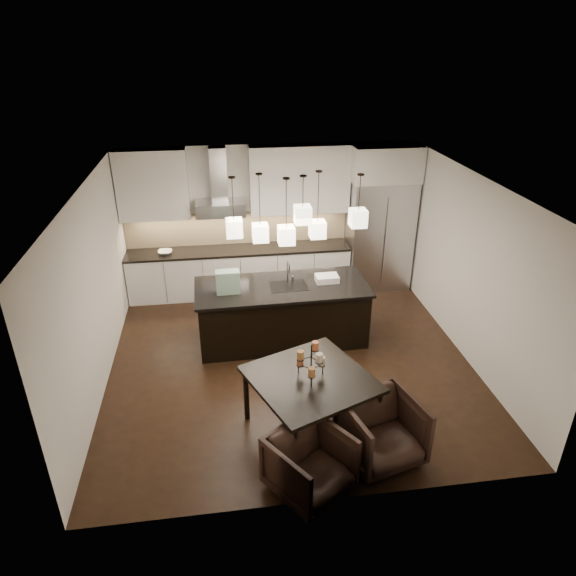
{
  "coord_description": "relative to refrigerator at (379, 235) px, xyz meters",
  "views": [
    {
      "loc": [
        -0.98,
        -6.65,
        4.63
      ],
      "look_at": [
        0.0,
        0.2,
        1.15
      ],
      "focal_mm": 32.0,
      "sensor_mm": 36.0,
      "label": 1
    }
  ],
  "objects": [
    {
      "name": "wall_front",
      "position": [
        -2.1,
        -5.14,
        0.32
      ],
      "size": [
        5.5,
        0.02,
        2.8
      ],
      "primitive_type": "cube",
      "color": "silver",
      "rests_on": "ground"
    },
    {
      "name": "fruit_bowl",
      "position": [
        -4.1,
        0.0,
        -0.12
      ],
      "size": [
        0.26,
        0.26,
        0.06
      ],
      "primitive_type": "imported",
      "rotation": [
        0.0,
        0.0,
        0.0
      ],
      "color": "silver",
      "rests_on": "countertop"
    },
    {
      "name": "wall_right",
      "position": [
        0.66,
        -2.38,
        0.32
      ],
      "size": [
        0.02,
        5.5,
        2.8
      ],
      "primitive_type": "cube",
      "color": "silver",
      "rests_on": "ground"
    },
    {
      "name": "floor",
      "position": [
        -2.1,
        -2.38,
        -1.08
      ],
      "size": [
        5.5,
        5.5,
        0.02
      ],
      "primitive_type": "cube",
      "color": "black",
      "rests_on": "ground"
    },
    {
      "name": "candle_f",
      "position": [
        -2.0,
        -4.12,
        0.11
      ],
      "size": [
        0.11,
        0.11,
        0.11
      ],
      "primitive_type": "cylinder",
      "rotation": [
        0.0,
        0.0,
        0.39
      ],
      "color": "beige",
      "rests_on": "candelabra"
    },
    {
      "name": "wall_back",
      "position": [
        -2.1,
        0.38,
        0.32
      ],
      "size": [
        5.5,
        0.02,
        2.8
      ],
      "primitive_type": "cube",
      "color": "silver",
      "rests_on": "ground"
    },
    {
      "name": "dining_table",
      "position": [
        -2.08,
        -3.99,
        -0.67
      ],
      "size": [
        1.78,
        1.78,
        0.82
      ],
      "primitive_type": null,
      "rotation": [
        0.0,
        0.0,
        0.39
      ],
      "color": "black",
      "rests_on": "floor"
    },
    {
      "name": "island_body",
      "position": [
        -2.14,
        -1.76,
        -0.6
      ],
      "size": [
        2.7,
        1.13,
        0.94
      ],
      "primitive_type": "cube",
      "rotation": [
        0.0,
        0.0,
        0.02
      ],
      "color": "black",
      "rests_on": "floor"
    },
    {
      "name": "candelabra",
      "position": [
        -2.08,
        -3.99,
        -0.02
      ],
      "size": [
        0.51,
        0.51,
        0.48
      ],
      "primitive_type": null,
      "rotation": [
        0.0,
        0.0,
        0.39
      ],
      "color": "black",
      "rests_on": "dining_table"
    },
    {
      "name": "pendant_f",
      "position": [
        -2.11,
        -2.04,
        0.88
      ],
      "size": [
        0.24,
        0.24,
        0.26
      ],
      "primitive_type": "cube",
      "color": "white",
      "rests_on": "ceiling"
    },
    {
      "name": "armchair_left",
      "position": [
        -2.25,
        -4.95,
        -0.7
      ],
      "size": [
        1.11,
        1.12,
        0.74
      ],
      "primitive_type": "imported",
      "rotation": [
        0.0,
        0.0,
        0.6
      ],
      "color": "black",
      "rests_on": "floor"
    },
    {
      "name": "island_top",
      "position": [
        -2.14,
        -1.76,
        -0.11
      ],
      "size": [
        2.79,
        1.22,
        0.04
      ],
      "primitive_type": "cube",
      "rotation": [
        0.0,
        0.0,
        0.02
      ],
      "color": "black",
      "rests_on": "island_body"
    },
    {
      "name": "wall_left",
      "position": [
        -4.86,
        -2.38,
        0.32
      ],
      "size": [
        0.02,
        5.5,
        2.8
      ],
      "primitive_type": "cube",
      "color": "silver",
      "rests_on": "ground"
    },
    {
      "name": "upper_cab_left",
      "position": [
        -4.2,
        0.19,
        1.1
      ],
      "size": [
        1.25,
        0.35,
        1.25
      ],
      "primitive_type": "cube",
      "color": "silver",
      "rests_on": "wall_back"
    },
    {
      "name": "hood_canopy",
      "position": [
        -3.03,
        0.1,
        0.65
      ],
      "size": [
        0.9,
        0.52,
        0.24
      ],
      "primitive_type": "cube",
      "color": "#B7B7BA",
      "rests_on": "wall_back"
    },
    {
      "name": "candle_d",
      "position": [
        -2.0,
        -3.86,
        0.11
      ],
      "size": [
        0.11,
        0.11,
        0.11
      ],
      "primitive_type": "cylinder",
      "rotation": [
        0.0,
        0.0,
        0.39
      ],
      "color": "#C3643C",
      "rests_on": "candelabra"
    },
    {
      "name": "candle_b",
      "position": [
        -2.2,
        -3.9,
        -0.06
      ],
      "size": [
        0.11,
        0.11,
        0.11
      ],
      "primitive_type": "cylinder",
      "rotation": [
        0.0,
        0.0,
        0.39
      ],
      "color": "#C3643C",
      "rests_on": "candelabra"
    },
    {
      "name": "pendant_a",
      "position": [
        -2.85,
        -1.88,
        0.97
      ],
      "size": [
        0.24,
        0.24,
        0.26
      ],
      "primitive_type": "cube",
      "color": "white",
      "rests_on": "ceiling"
    },
    {
      "name": "armchair_right",
      "position": [
        -1.32,
        -4.57,
        -0.67
      ],
      "size": [
        1.05,
        1.07,
        0.8
      ],
      "primitive_type": "imported",
      "rotation": [
        0.0,
        0.0,
        0.26
      ],
      "color": "black",
      "rests_on": "floor"
    },
    {
      "name": "hood_chimney",
      "position": [
        -3.03,
        0.21,
        1.24
      ],
      "size": [
        0.3,
        0.28,
        0.96
      ],
      "primitive_type": "cube",
      "color": "#B7B7BA",
      "rests_on": "hood_canopy"
    },
    {
      "name": "food_container",
      "position": [
        -1.4,
        -1.71,
        -0.04
      ],
      "size": [
        0.37,
        0.26,
        0.11
      ],
      "primitive_type": "cube",
      "rotation": [
        0.0,
        0.0,
        0.02
      ],
      "color": "silver",
      "rests_on": "island_top"
    },
    {
      "name": "pendant_b",
      "position": [
        -2.46,
        -1.74,
        0.82
      ],
      "size": [
        0.24,
        0.24,
        0.26
      ],
      "primitive_type": "cube",
      "color": "white",
      "rests_on": "ceiling"
    },
    {
      "name": "fridge_panel",
      "position": [
        0.0,
        0.0,
        1.4
      ],
      "size": [
        1.26,
        0.72,
        0.65
      ],
      "primitive_type": "cube",
      "color": "silver",
      "rests_on": "refrigerator"
    },
    {
      "name": "candle_a",
      "position": [
        -1.93,
        -3.94,
        -0.06
      ],
      "size": [
        0.11,
        0.11,
        0.11
      ],
      "primitive_type": "cylinder",
      "rotation": [
        0.0,
        0.0,
        0.39
      ],
      "color": "beige",
      "rests_on": "candelabra"
    },
    {
      "name": "lower_cabinets",
      "position": [
        -2.73,
        0.05,
        -0.64
      ],
      "size": [
        4.21,
        0.62,
        0.88
      ],
      "primitive_type": "cube",
      "color": "silver",
      "rests_on": "floor"
    },
    {
      "name": "ceiling",
      "position": [
        -2.1,
        -2.38,
        1.73
      ],
      "size": [
        5.5,
        5.5,
        0.02
      ],
      "primitive_type": "cube",
      "color": "white",
      "rests_on": "wall_back"
    },
    {
      "name": "refrigerator",
      "position": [
        0.0,
        0.0,
        0.0
      ],
      "size": [
        1.2,
        0.72,
        2.15
      ],
      "primitive_type": "cube",
      "color": "#B7B7BA",
      "rests_on": "floor"
    },
    {
      "name": "upper_cab_right",
      "position": [
        -1.55,
        0.19,
        1.1
      ],
      "size": [
        1.85,
        0.35,
        1.25
      ],
      "primitive_type": "cube",
      "color": "silver",
      "rests_on": "wall_back"
    },
    {
      "name": "faucet",
      "position": [
        -2.04,
        -1.66,
        0.11
      ],
      "size": [
        0.11,
        0.26,
        0.41
      ],
      "primitive_type": null,
      "rotation": [
        0.0,
        0.0,
        0.02
      ],
      "color": "silver",
      "rests_on": "island_top"
    },
    {
      "name": "pendant_e",
      "position": [
        -1.02,
        -1.98,
        1.07
      ],
      "size": [
        0.24,
        0.24,
        0.26
      ],
      "primitive_type": "cube",
      "color": "white",
      "rests_on": "ceiling"
    },
    {
      "name": "pendant_d",
      "position": [
        -1.58,
        -1.72,
        0.82
      ],
      "size": [
        0.24,
        0.24,
        0.26
      ],
      "primitive_type": "cube",
      "color": "white",
      "rests_on": "ceiling"
    },
    {
      "name": "backsplash",
      "position": [
        -2.73,
        0.35,
        0.16
      ],
      "size": [
        4.21,
        0.02,
        0.63
      ],
      "primitive_type": "cube",
      "color": "beige",
      "rests_on": "countertop"
    },
    {
      "name": "tote_bag",
      "position": [
        -2.99,
        -1.87,
        0.09
      ],
      "size": [
        0.37,
        0.2,
        0.36
      ],
      "primitive_type": "cube",
      "rotation": [
        0.0,
        0.0,
        0.02
      ],
      "color": "#1D603E",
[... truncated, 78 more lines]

